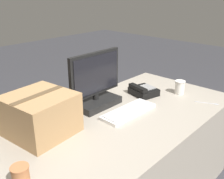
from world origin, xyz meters
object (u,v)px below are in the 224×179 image
(spoon, at_px, (211,103))
(cardboard_box, at_px, (40,114))
(monitor, at_px, (96,87))
(paper_cup_right, at_px, (180,87))
(keyboard, at_px, (129,111))
(desk_phone, at_px, (143,91))
(paper_cup_left, at_px, (21,175))

(spoon, height_order, cardboard_box, cardboard_box)
(monitor, height_order, paper_cup_right, monitor)
(monitor, bearing_deg, cardboard_box, -175.32)
(paper_cup_right, distance_m, spoon, 0.28)
(keyboard, bearing_deg, desk_phone, 22.38)
(cardboard_box, bearing_deg, paper_cup_left, -135.05)
(desk_phone, bearing_deg, paper_cup_right, -28.45)
(keyboard, distance_m, paper_cup_right, 0.56)
(keyboard, relative_size, cardboard_box, 1.12)
(monitor, distance_m, paper_cup_right, 0.71)
(desk_phone, distance_m, cardboard_box, 0.89)
(paper_cup_left, bearing_deg, desk_phone, 10.18)
(keyboard, bearing_deg, paper_cup_right, -6.16)
(paper_cup_right, bearing_deg, paper_cup_left, -179.48)
(desk_phone, distance_m, spoon, 0.52)
(cardboard_box, bearing_deg, monitor, 4.68)
(spoon, bearing_deg, cardboard_box, -142.44)
(keyboard, height_order, paper_cup_left, paper_cup_left)
(spoon, distance_m, cardboard_box, 1.24)
(monitor, xyz_separation_m, keyboard, (0.06, -0.26, -0.13))
(keyboard, bearing_deg, paper_cup_left, -172.83)
(keyboard, distance_m, spoon, 0.64)
(paper_cup_right, distance_m, cardboard_box, 1.15)
(monitor, height_order, spoon, monitor)
(paper_cup_right, bearing_deg, keyboard, 172.42)
(paper_cup_right, relative_size, spoon, 0.66)
(paper_cup_right, bearing_deg, monitor, 151.53)
(desk_phone, bearing_deg, keyboard, -145.40)
(paper_cup_left, distance_m, spoon, 1.42)
(monitor, relative_size, keyboard, 1.04)
(desk_phone, height_order, cardboard_box, cardboard_box)
(desk_phone, bearing_deg, paper_cup_left, -156.19)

